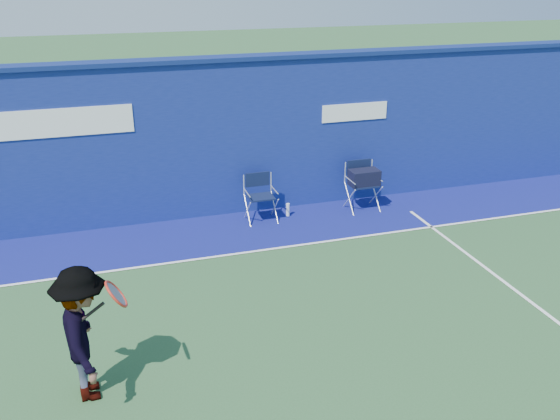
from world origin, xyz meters
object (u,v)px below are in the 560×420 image
object	(u,v)px
directors_chair_left	(261,207)
water_bottle	(288,210)
tennis_player	(84,334)
directors_chair_right	(363,190)

from	to	relation	value
directors_chair_left	water_bottle	bearing A→B (deg)	5.47
water_bottle	tennis_player	xyz separation A→B (m)	(-3.81, -4.35, 0.69)
water_bottle	tennis_player	distance (m)	5.82
directors_chair_left	directors_chair_right	xyz separation A→B (m)	(2.13, -0.05, 0.12)
directors_chair_left	tennis_player	distance (m)	5.41
directors_chair_left	tennis_player	size ratio (longest dim) A/B	0.56
tennis_player	directors_chair_left	bearing A→B (deg)	52.93
directors_chair_right	tennis_player	xyz separation A→B (m)	(-5.38, -4.24, 0.41)
directors_chair_left	tennis_player	xyz separation A→B (m)	(-3.24, -4.29, 0.53)
directors_chair_left	directors_chair_right	distance (m)	2.14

